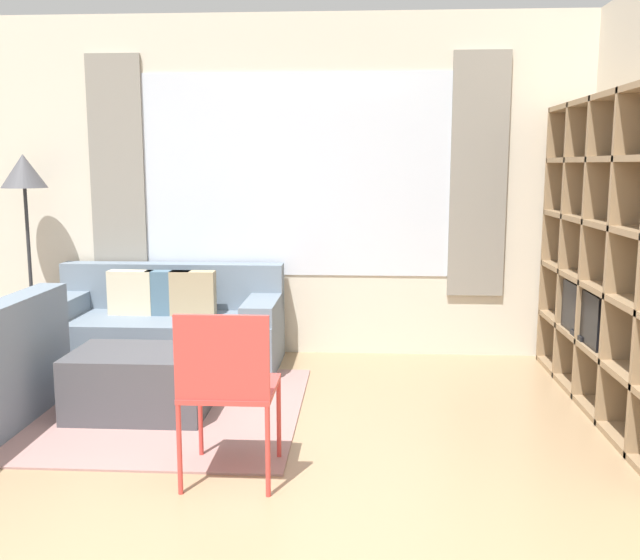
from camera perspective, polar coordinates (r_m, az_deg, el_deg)
The scene contains 7 objects.
wall_back at distance 5.77m, azimuth -1.94°, elevation 7.43°, with size 5.82×0.11×2.70m.
area_rug at distance 4.84m, azimuth -18.22°, elevation -9.70°, with size 2.73×1.83×0.01m, color gray.
shelving_unit at distance 4.71m, azimuth 23.46°, elevation 1.58°, with size 0.38×2.46×1.96m.
couch_main at distance 5.64m, azimuth -12.30°, elevation -3.76°, with size 1.78×0.82×0.76m.
ottoman at distance 4.58m, azimuth -14.15°, elevation -7.98°, with size 0.83×0.58×0.40m.
floor_lamp at distance 6.03m, azimuth -22.57°, elevation 7.17°, with size 0.35×0.35×1.62m.
folding_chair at distance 3.46m, azimuth -7.42°, elevation -8.00°, with size 0.44×0.46×0.86m.
Camera 1 is at (0.54, -2.40, 1.53)m, focal length 40.00 mm.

